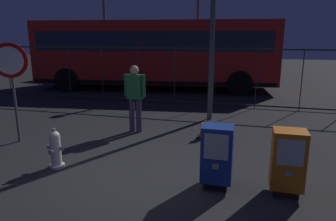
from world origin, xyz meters
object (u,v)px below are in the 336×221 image
object	(u,v)px
newspaper_box_primary	(217,153)
newspaper_box_secondary	(288,159)
fire_hydrant	(55,149)
traffic_cone	(205,127)
street_light_near_right	(215,2)
bus_near	(155,51)
street_light_near_left	(198,2)
stop_sign	(11,72)
bus_far	(171,48)
street_light_far_right	(104,1)
pedestrian	(135,95)

from	to	relation	value
newspaper_box_primary	newspaper_box_secondary	xyz separation A→B (m)	(1.05, 0.03, 0.00)
fire_hydrant	newspaper_box_secondary	size ratio (longest dim) A/B	0.73
newspaper_box_secondary	newspaper_box_primary	bearing A→B (deg)	-178.24
traffic_cone	street_light_near_right	bearing A→B (deg)	95.68
bus_near	street_light_near_left	bearing A→B (deg)	59.00
newspaper_box_primary	bus_near	bearing A→B (deg)	112.85
stop_sign	bus_far	bearing A→B (deg)	87.31
bus_near	street_light_far_right	bearing A→B (deg)	141.17
newspaper_box_primary	fire_hydrant	bearing A→B (deg)	179.53
newspaper_box_secondary	pedestrian	world-z (taller)	pedestrian
bus_near	traffic_cone	bearing A→B (deg)	-70.88
stop_sign	street_light_far_right	world-z (taller)	street_light_far_right
street_light_far_right	pedestrian	bearing A→B (deg)	-60.28
bus_far	newspaper_box_primary	bearing A→B (deg)	-66.99
newspaper_box_primary	street_light_near_left	bearing A→B (deg)	101.10
street_light_near_left	bus_far	bearing A→B (deg)	152.09
fire_hydrant	traffic_cone	xyz separation A→B (m)	(2.40, 2.41, -0.09)
fire_hydrant	bus_far	xyz separation A→B (m)	(-1.12, 12.96, 1.36)
newspaper_box_secondary	traffic_cone	size ratio (longest dim) A/B	1.92
bus_near	street_light_near_right	size ratio (longest dim) A/B	1.61
street_light_far_right	street_light_near_right	bearing A→B (deg)	-3.75
pedestrian	traffic_cone	bearing A→B (deg)	-1.17
stop_sign	street_light_near_left	bearing A→B (deg)	78.52
fire_hydrant	street_light_far_right	distance (m)	12.37
fire_hydrant	newspaper_box_primary	xyz separation A→B (m)	(2.93, -0.02, 0.22)
newspaper_box_primary	bus_far	xyz separation A→B (m)	(-4.05, 12.98, 1.14)
newspaper_box_secondary	street_light_near_right	xyz separation A→B (m)	(-2.40, 10.60, 3.31)
newspaper_box_primary	newspaper_box_secondary	size ratio (longest dim) A/B	1.00
newspaper_box_secondary	bus_far	bearing A→B (deg)	111.52
bus_near	street_light_near_left	world-z (taller)	street_light_near_left
newspaper_box_secondary	traffic_cone	xyz separation A→B (m)	(-1.58, 2.40, -0.31)
stop_sign	street_light_near_right	world-z (taller)	street_light_near_right
fire_hydrant	street_light_far_right	xyz separation A→B (m)	(-4.24, 10.99, 3.76)
newspaper_box_secondary	street_light_near_left	world-z (taller)	street_light_near_left
street_light_near_left	street_light_near_right	xyz separation A→B (m)	(1.03, -1.45, -0.17)
street_light_near_right	traffic_cone	bearing A→B (deg)	-84.32
street_light_near_right	street_light_far_right	bearing A→B (deg)	176.25
pedestrian	street_light_far_right	bearing A→B (deg)	119.72
traffic_cone	street_light_near_right	world-z (taller)	street_light_near_right
pedestrian	bus_far	size ratio (longest dim) A/B	0.16
bus_near	stop_sign	bearing A→B (deg)	-103.52
pedestrian	street_light_near_right	distance (m)	8.73
pedestrian	bus_near	bearing A→B (deg)	102.77
newspaper_box_secondary	bus_near	distance (m)	10.17
bus_near	street_light_far_right	size ratio (longest dim) A/B	1.51
bus_far	street_light_near_left	world-z (taller)	street_light_near_left
newspaper_box_secondary	street_light_far_right	bearing A→B (deg)	126.83
street_light_near_left	newspaper_box_primary	bearing A→B (deg)	-78.90
newspaper_box_primary	pedestrian	distance (m)	3.39
stop_sign	street_light_far_right	xyz separation A→B (m)	(-2.56, 9.97, 2.51)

